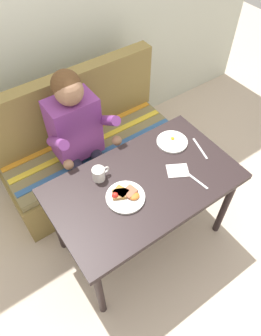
% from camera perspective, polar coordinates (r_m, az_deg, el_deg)
% --- Properties ---
extents(ground_plane, '(8.00, 8.00, 0.00)m').
position_cam_1_polar(ground_plane, '(2.59, 1.95, -12.33)').
color(ground_plane, beige).
extents(back_wall, '(4.40, 0.10, 2.60)m').
position_cam_1_polar(back_wall, '(2.52, -16.40, 25.30)').
color(back_wall, beige).
rests_on(back_wall, ground).
extents(table, '(1.20, 0.70, 0.73)m').
position_cam_1_polar(table, '(2.03, 2.43, -3.97)').
color(table, black).
rests_on(table, ground).
extents(couch, '(1.44, 0.56, 1.00)m').
position_cam_1_polar(couch, '(2.70, -7.53, 2.98)').
color(couch, olive).
rests_on(couch, ground).
extents(person, '(0.45, 0.61, 1.21)m').
position_cam_1_polar(person, '(2.26, -9.21, 5.94)').
color(person, '#7B3785').
rests_on(person, ground).
extents(plate_breakfast, '(0.24, 0.24, 0.05)m').
position_cam_1_polar(plate_breakfast, '(1.89, -1.02, -5.10)').
color(plate_breakfast, white).
rests_on(plate_breakfast, table).
extents(plate_eggs, '(0.21, 0.21, 0.04)m').
position_cam_1_polar(plate_eggs, '(2.20, 7.55, 4.76)').
color(plate_eggs, white).
rests_on(plate_eggs, table).
extents(coffee_mug, '(0.12, 0.08, 0.09)m').
position_cam_1_polar(coffee_mug, '(1.96, -5.74, -1.01)').
color(coffee_mug, white).
rests_on(coffee_mug, table).
extents(napkin, '(0.17, 0.16, 0.01)m').
position_cam_1_polar(napkin, '(2.04, 8.53, -0.48)').
color(napkin, silver).
rests_on(napkin, table).
extents(fork, '(0.04, 0.17, 0.00)m').
position_cam_1_polar(fork, '(2.01, 11.95, -2.26)').
color(fork, silver).
rests_on(fork, table).
extents(knife, '(0.07, 0.20, 0.00)m').
position_cam_1_polar(knife, '(2.20, 12.49, 3.48)').
color(knife, silver).
rests_on(knife, table).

